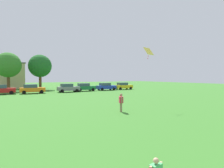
{
  "coord_description": "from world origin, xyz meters",
  "views": [
    {
      "loc": [
        -2.26,
        1.26,
        3.04
      ],
      "look_at": [
        3.53,
        11.98,
        2.58
      ],
      "focal_mm": 30.11,
      "sensor_mm": 36.0,
      "label": 1
    }
  ],
  "objects_px": {
    "parked_car_yellow_6": "(123,86)",
    "tree_right": "(8,65)",
    "parked_car_red_1": "(1,90)",
    "parked_car_green_4": "(85,87)",
    "parked_car_blue_5": "(106,87)",
    "parked_car_gray_3": "(68,88)",
    "adult_bystander": "(121,101)",
    "kite": "(149,52)",
    "tree_far_right": "(40,66)",
    "parked_car_orange_2": "(32,89)"
  },
  "relations": [
    {
      "from": "parked_car_red_1",
      "to": "parked_car_orange_2",
      "type": "height_order",
      "value": "same"
    },
    {
      "from": "parked_car_blue_5",
      "to": "tree_right",
      "type": "bearing_deg",
      "value": 159.22
    },
    {
      "from": "tree_far_right",
      "to": "parked_car_blue_5",
      "type": "bearing_deg",
      "value": -35.67
    },
    {
      "from": "parked_car_red_1",
      "to": "tree_far_right",
      "type": "relative_size",
      "value": 0.52
    },
    {
      "from": "kite",
      "to": "parked_car_yellow_6",
      "type": "distance_m",
      "value": 27.22
    },
    {
      "from": "parked_car_yellow_6",
      "to": "tree_right",
      "type": "xyz_separation_m",
      "value": [
        -24.36,
        6.92,
        4.68
      ]
    },
    {
      "from": "adult_bystander",
      "to": "parked_car_red_1",
      "type": "xyz_separation_m",
      "value": [
        -9.87,
        23.84,
        -0.1
      ]
    },
    {
      "from": "adult_bystander",
      "to": "parked_car_blue_5",
      "type": "distance_m",
      "value": 26.41
    },
    {
      "from": "parked_car_red_1",
      "to": "parked_car_blue_5",
      "type": "bearing_deg",
      "value": 0.93
    },
    {
      "from": "adult_bystander",
      "to": "parked_car_gray_3",
      "type": "relative_size",
      "value": 0.37
    },
    {
      "from": "parked_car_blue_5",
      "to": "kite",
      "type": "bearing_deg",
      "value": -106.78
    },
    {
      "from": "kite",
      "to": "parked_car_yellow_6",
      "type": "xyz_separation_m",
      "value": [
        12.0,
        23.98,
        -4.64
      ]
    },
    {
      "from": "tree_right",
      "to": "parked_car_red_1",
      "type": "bearing_deg",
      "value": -97.77
    },
    {
      "from": "parked_car_gray_3",
      "to": "tree_right",
      "type": "distance_m",
      "value": 14.16
    },
    {
      "from": "tree_far_right",
      "to": "tree_right",
      "type": "bearing_deg",
      "value": -164.41
    },
    {
      "from": "adult_bystander",
      "to": "tree_right",
      "type": "distance_m",
      "value": 33.08
    },
    {
      "from": "parked_car_orange_2",
      "to": "tree_right",
      "type": "xyz_separation_m",
      "value": [
        -3.83,
        8.3,
        4.68
      ]
    },
    {
      "from": "adult_bystander",
      "to": "parked_car_orange_2",
      "type": "bearing_deg",
      "value": 31.55
    },
    {
      "from": "parked_car_yellow_6",
      "to": "parked_car_green_4",
      "type": "bearing_deg",
      "value": -177.53
    },
    {
      "from": "parked_car_orange_2",
      "to": "parked_car_yellow_6",
      "type": "height_order",
      "value": "same"
    },
    {
      "from": "parked_car_red_1",
      "to": "parked_car_green_4",
      "type": "bearing_deg",
      "value": 1.36
    },
    {
      "from": "parked_car_red_1",
      "to": "adult_bystander",
      "type": "bearing_deg",
      "value": -67.5
    },
    {
      "from": "parked_car_orange_2",
      "to": "parked_car_yellow_6",
      "type": "xyz_separation_m",
      "value": [
        20.53,
        1.39,
        0.0
      ]
    },
    {
      "from": "parked_car_gray_3",
      "to": "parked_car_red_1",
      "type": "bearing_deg",
      "value": 177.25
    },
    {
      "from": "parked_car_blue_5",
      "to": "parked_car_yellow_6",
      "type": "bearing_deg",
      "value": 5.39
    },
    {
      "from": "parked_car_blue_5",
      "to": "parked_car_green_4",
      "type": "bearing_deg",
      "value": 179.63
    },
    {
      "from": "parked_car_gray_3",
      "to": "parked_car_yellow_6",
      "type": "xyz_separation_m",
      "value": [
        13.86,
        1.35,
        0.0
      ]
    },
    {
      "from": "adult_bystander",
      "to": "parked_car_gray_3",
      "type": "height_order",
      "value": "parked_car_gray_3"
    },
    {
      "from": "parked_car_green_4",
      "to": "parked_car_yellow_6",
      "type": "height_order",
      "value": "same"
    },
    {
      "from": "parked_car_gray_3",
      "to": "parked_car_yellow_6",
      "type": "bearing_deg",
      "value": 5.58
    },
    {
      "from": "parked_car_yellow_6",
      "to": "tree_far_right",
      "type": "xyz_separation_m",
      "value": [
        -17.76,
        8.76,
        4.75
      ]
    },
    {
      "from": "kite",
      "to": "parked_car_red_1",
      "type": "bearing_deg",
      "value": 120.03
    },
    {
      "from": "parked_car_yellow_6",
      "to": "adult_bystander",
      "type": "bearing_deg",
      "value": -122.23
    },
    {
      "from": "tree_right",
      "to": "kite",
      "type": "bearing_deg",
      "value": -68.21
    },
    {
      "from": "adult_bystander",
      "to": "parked_car_gray_3",
      "type": "xyz_separation_m",
      "value": [
        1.68,
        23.29,
        -0.1
      ]
    },
    {
      "from": "parked_car_blue_5",
      "to": "parked_car_red_1",
      "type": "bearing_deg",
      "value": -179.07
    },
    {
      "from": "parked_car_green_4",
      "to": "parked_car_blue_5",
      "type": "bearing_deg",
      "value": -0.37
    },
    {
      "from": "parked_car_blue_5",
      "to": "tree_far_right",
      "type": "distance_m",
      "value": 16.51
    },
    {
      "from": "parked_car_green_4",
      "to": "tree_far_right",
      "type": "xyz_separation_m",
      "value": [
        -7.77,
        9.19,
        4.75
      ]
    },
    {
      "from": "tree_right",
      "to": "parked_car_green_4",
      "type": "bearing_deg",
      "value": -27.08
    },
    {
      "from": "tree_far_right",
      "to": "kite",
      "type": "bearing_deg",
      "value": -80.04
    },
    {
      "from": "kite",
      "to": "tree_right",
      "type": "distance_m",
      "value": 33.27
    },
    {
      "from": "kite",
      "to": "parked_car_red_1",
      "type": "distance_m",
      "value": 27.18
    },
    {
      "from": "parked_car_green_4",
      "to": "tree_right",
      "type": "relative_size",
      "value": 0.52
    },
    {
      "from": "parked_car_gray_3",
      "to": "parked_car_yellow_6",
      "type": "distance_m",
      "value": 13.92
    },
    {
      "from": "kite",
      "to": "tree_far_right",
      "type": "height_order",
      "value": "tree_far_right"
    },
    {
      "from": "kite",
      "to": "tree_right",
      "type": "xyz_separation_m",
      "value": [
        -12.35,
        30.9,
        0.04
      ]
    },
    {
      "from": "kite",
      "to": "parked_car_blue_5",
      "type": "distance_m",
      "value": 25.0
    },
    {
      "from": "parked_car_gray_3",
      "to": "parked_car_yellow_6",
      "type": "height_order",
      "value": "same"
    },
    {
      "from": "adult_bystander",
      "to": "parked_car_yellow_6",
      "type": "relative_size",
      "value": 0.37
    }
  ]
}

